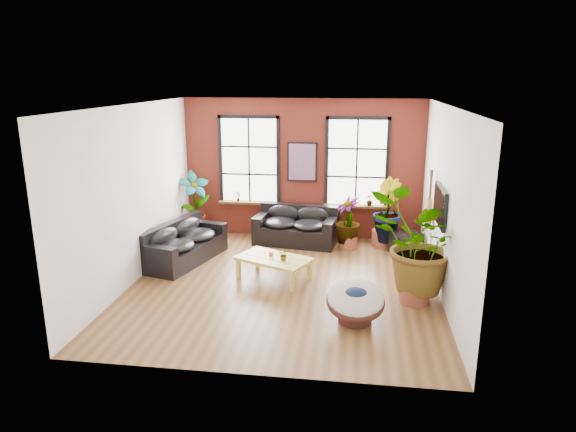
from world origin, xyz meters
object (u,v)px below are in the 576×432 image
(sofa_back, at_px, (296,227))
(papasan_chair, at_px, (356,301))
(sofa_left, at_px, (183,244))
(coffee_table, at_px, (274,260))

(sofa_back, relative_size, papasan_chair, 2.00)
(sofa_left, distance_m, coffee_table, 2.34)
(papasan_chair, bearing_deg, coffee_table, 132.01)
(sofa_back, bearing_deg, papasan_chair, -62.21)
(sofa_back, height_order, sofa_left, sofa_back)
(sofa_back, distance_m, papasan_chair, 4.38)
(sofa_left, height_order, papasan_chair, sofa_left)
(sofa_left, xyz_separation_m, papasan_chair, (3.86, -2.48, -0.01))
(coffee_table, bearing_deg, sofa_back, 110.46)
(sofa_left, xyz_separation_m, coffee_table, (2.20, -0.80, 0.02))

